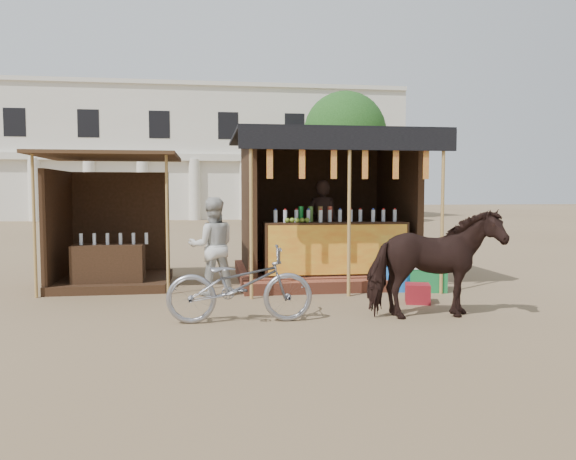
% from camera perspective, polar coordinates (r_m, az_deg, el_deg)
% --- Properties ---
extents(ground, '(120.00, 120.00, 0.00)m').
position_cam_1_polar(ground, '(7.65, 1.74, -9.08)').
color(ground, '#846B4C').
rests_on(ground, ground).
extents(main_stall, '(3.60, 3.61, 2.78)m').
position_cam_1_polar(main_stall, '(10.97, 3.85, 0.31)').
color(main_stall, brown).
rests_on(main_stall, ground).
extents(secondary_stall, '(2.40, 2.40, 2.38)m').
position_cam_1_polar(secondary_stall, '(10.78, -18.22, -0.89)').
color(secondary_stall, '#382114').
rests_on(secondary_stall, ground).
extents(cow, '(1.79, 0.87, 1.49)m').
position_cam_1_polar(cow, '(7.83, 14.62, -3.36)').
color(cow, black).
rests_on(cow, ground).
extents(motorbike, '(1.93, 0.72, 1.01)m').
position_cam_1_polar(motorbike, '(7.44, -4.92, -5.53)').
color(motorbike, gray).
rests_on(motorbike, ground).
extents(bystander, '(0.86, 0.70, 1.63)m').
position_cam_1_polar(bystander, '(9.39, -7.70, -1.66)').
color(bystander, beige).
rests_on(bystander, ground).
extents(blue_barrel, '(0.54, 0.54, 0.64)m').
position_cam_1_polar(blue_barrel, '(10.01, 11.13, -4.18)').
color(blue_barrel, blue).
rests_on(blue_barrel, ground).
extents(red_crate, '(0.46, 0.46, 0.30)m').
position_cam_1_polar(red_crate, '(8.94, 13.03, -6.30)').
color(red_crate, maroon).
rests_on(red_crate, ground).
extents(cooler, '(0.73, 0.59, 0.46)m').
position_cam_1_polar(cooler, '(10.02, 13.97, -4.73)').
color(cooler, '#1A7538').
rests_on(cooler, ground).
extents(background_building, '(26.00, 7.45, 8.18)m').
position_cam_1_polar(background_building, '(37.36, -9.38, 7.40)').
color(background_building, silver).
rests_on(background_building, ground).
extents(tree, '(4.50, 4.40, 7.00)m').
position_cam_1_polar(tree, '(30.47, 5.37, 9.45)').
color(tree, '#382314').
rests_on(tree, ground).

